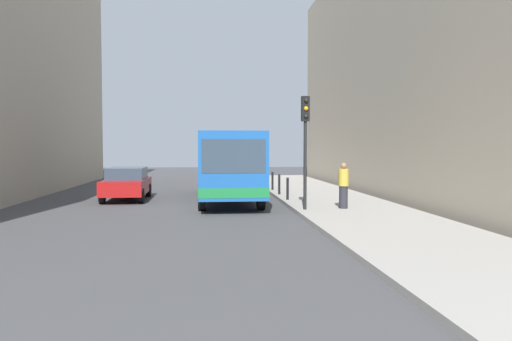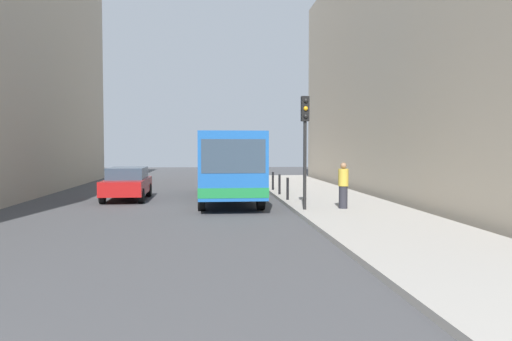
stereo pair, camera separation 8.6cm
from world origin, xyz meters
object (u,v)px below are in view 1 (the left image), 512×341
Objects in this scene: bus at (226,162)px; traffic_light at (305,131)px; car_beside_bus at (127,183)px; pedestrian_near_signal at (343,186)px; bollard_far at (272,181)px; bollard_mid at (279,184)px; bollard_near at (288,189)px; bollard_farthest at (267,178)px.

traffic_light is at bearing 116.31° from bus.
bus is 4.64m from car_beside_bus.
pedestrian_near_signal is (4.13, -5.04, -0.73)m from bus.
car_beside_bus is 7.72m from bollard_far.
bus is at bearing -127.82° from bollard_far.
bollard_mid is at bearing -90.00° from bollard_far.
bollard_far is (2.55, 3.29, -1.10)m from bus.
bollard_mid is 0.56× the size of pedestrian_near_signal.
bollard_near is (2.55, -1.82, -1.10)m from bus.
bollard_far is at bearing -90.00° from bollard_farthest.
pedestrian_near_signal is (1.58, -5.77, 0.37)m from bollard_mid.
car_beside_bus reaches higher than bollard_farthest.
bus is 6.56m from pedestrian_near_signal.
pedestrian_near_signal is (1.58, -8.33, 0.37)m from bollard_far.
bollard_mid is at bearing -176.66° from car_beside_bus.
car_beside_bus is at bearing -132.10° from pedestrian_near_signal.
car_beside_bus is at bearing 163.74° from bollard_near.
bollard_near is at bearing -164.56° from pedestrian_near_signal.
traffic_light is 6.44m from bollard_mid.
bus reaches higher than bollard_far.
bollard_far is 1.00× the size of bollard_farthest.
bollard_near is at bearing 163.15° from car_beside_bus.
car_beside_bus reaches higher than bollard_mid.
traffic_light is at bearing -92.72° from pedestrian_near_signal.
bollard_farthest is (-0.10, 11.09, -2.38)m from traffic_light.
bollard_farthest is 0.56× the size of pedestrian_near_signal.
traffic_light reaches higher than bollard_farthest.
traffic_light is (2.65, -5.25, 1.28)m from bus.
bus is at bearing 116.83° from traffic_light.
bus is 11.62× the size of bollard_near.
car_beside_bus is at bearing -3.60° from bus.
traffic_light reaches higher than car_beside_bus.
pedestrian_near_signal reaches higher than bollard_near.
bus is 4.31m from bollard_far.
car_beside_bus is 7.39m from bollard_near.
car_beside_bus reaches higher than bollard_near.
bollard_mid is (7.09, 0.49, -0.16)m from car_beside_bus.
bollard_mid is 5.11m from bollard_farthest.
bollard_far and bollard_farthest have the same top height.
bollard_near is at bearing 91.67° from traffic_light.
bollard_farthest is at bearing 90.00° from bollard_far.
bus is 11.62× the size of bollard_mid.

